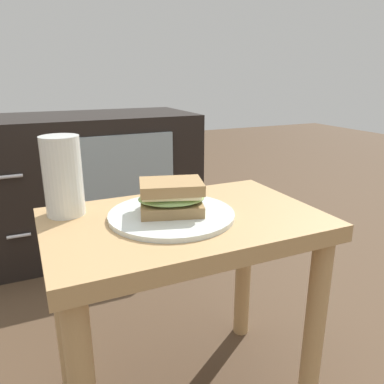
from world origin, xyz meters
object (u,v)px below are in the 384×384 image
tv_cabinet (82,183)px  plate (172,215)px  sandwich_front (171,197)px  beer_glass (63,178)px

tv_cabinet → plate: tv_cabinet is taller
plate → sandwich_front: (-0.00, 0.00, 0.04)m
plate → sandwich_front: bearing=143.1°
sandwich_front → beer_glass: size_ratio=0.96×
plate → beer_glass: bearing=151.0°
beer_glass → tv_cabinet: bearing=80.0°
tv_cabinet → sandwich_front: tv_cabinet is taller
tv_cabinet → sandwich_front: size_ratio=6.14×
plate → sandwich_front: size_ratio=1.64×
tv_cabinet → plate: size_ratio=3.73×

